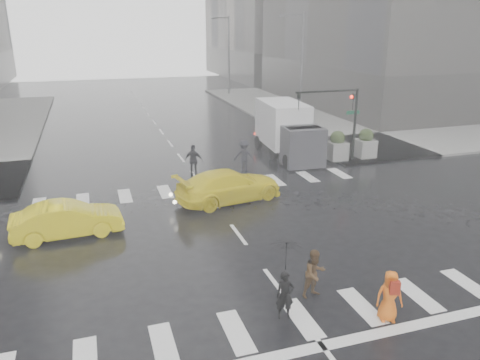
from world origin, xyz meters
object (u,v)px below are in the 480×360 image
object	(u,v)px
traffic_signal_pole	(341,111)
taxi_mid	(67,220)
pedestrian_orange	(390,296)
box_truck	(288,129)
pedestrian_brown	(315,273)

from	to	relation	value
traffic_signal_pole	taxi_mid	size ratio (longest dim) A/B	1.06
traffic_signal_pole	pedestrian_orange	world-z (taller)	traffic_signal_pole
taxi_mid	box_truck	distance (m)	15.45
box_truck	taxi_mid	bearing A→B (deg)	-143.65
pedestrian_brown	box_truck	xyz separation A→B (m)	(5.66, 15.20, 1.02)
pedestrian_brown	taxi_mid	size ratio (longest dim) A/B	0.37
pedestrian_brown	pedestrian_orange	xyz separation A→B (m)	(1.46, -1.78, -0.01)
traffic_signal_pole	box_truck	size ratio (longest dim) A/B	0.71
pedestrian_brown	taxi_mid	bearing A→B (deg)	124.72
pedestrian_orange	traffic_signal_pole	bearing A→B (deg)	85.40
pedestrian_orange	taxi_mid	bearing A→B (deg)	154.85
pedestrian_brown	box_truck	world-z (taller)	box_truck
traffic_signal_pole	pedestrian_brown	bearing A→B (deg)	-121.97
pedestrian_orange	pedestrian_brown	bearing A→B (deg)	149.05
taxi_mid	box_truck	size ratio (longest dim) A/B	0.67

